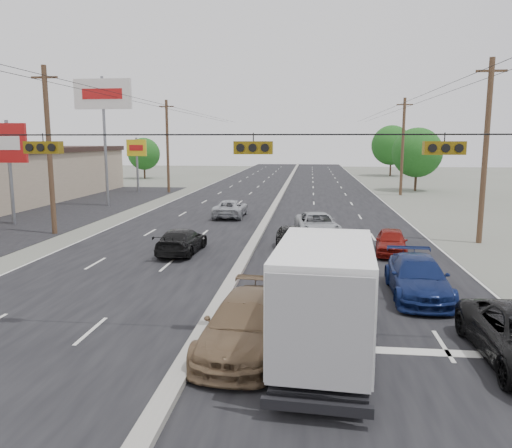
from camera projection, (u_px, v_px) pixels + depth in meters
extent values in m
plane|color=#606356|center=(203.00, 336.00, 14.56)|extent=(200.00, 200.00, 0.00)
cube|color=black|center=(275.00, 206.00, 43.97)|extent=(20.00, 160.00, 0.02)
cube|color=gray|center=(275.00, 204.00, 43.96)|extent=(0.50, 160.00, 0.20)
cube|color=black|center=(64.00, 210.00, 40.89)|extent=(10.00, 42.00, 0.02)
cylinder|color=#422D1E|center=(49.00, 152.00, 29.78)|extent=(0.30, 0.30, 10.00)
cube|color=#422D1E|center=(44.00, 77.00, 29.07)|extent=(1.60, 0.12, 0.12)
cylinder|color=#422D1E|center=(168.00, 147.00, 54.29)|extent=(0.30, 0.30, 10.00)
cube|color=#422D1E|center=(166.00, 106.00, 53.59)|extent=(1.60, 0.12, 0.12)
cylinder|color=#422D1E|center=(485.00, 153.00, 27.10)|extent=(0.30, 0.30, 10.00)
cube|color=#422D1E|center=(492.00, 71.00, 26.40)|extent=(1.60, 0.12, 0.12)
cylinder|color=#422D1E|center=(403.00, 147.00, 51.62)|extent=(0.30, 0.30, 10.00)
cube|color=#422D1E|center=(405.00, 105.00, 50.91)|extent=(1.60, 0.12, 0.12)
cylinder|color=black|center=(199.00, 135.00, 13.60)|extent=(25.00, 0.04, 0.04)
cube|color=#72590C|center=(44.00, 147.00, 14.14)|extent=(1.05, 0.30, 0.35)
cube|color=#72590C|center=(253.00, 148.00, 13.50)|extent=(1.05, 0.30, 0.35)
cube|color=#72590C|center=(444.00, 148.00, 12.96)|extent=(1.05, 0.30, 0.35)
cylinder|color=slate|center=(10.00, 173.00, 33.45)|extent=(0.24, 0.24, 7.00)
cube|color=#B21414|center=(8.00, 143.00, 33.12)|extent=(2.60, 0.25, 2.60)
cylinder|color=slate|center=(105.00, 143.00, 42.66)|extent=(0.24, 0.24, 11.00)
cube|color=silver|center=(103.00, 94.00, 41.99)|extent=(5.00, 0.25, 2.50)
cylinder|color=slate|center=(137.00, 165.00, 55.00)|extent=(0.24, 0.24, 6.00)
cube|color=gold|center=(137.00, 148.00, 54.69)|extent=(2.20, 0.25, 1.80)
cylinder|color=#382619|center=(145.00, 171.00, 75.57)|extent=(0.28, 0.28, 2.16)
sphere|color=#174813|center=(144.00, 154.00, 75.13)|extent=(4.80, 4.80, 4.80)
cylinder|color=#382619|center=(416.00, 180.00, 56.87)|extent=(0.28, 0.28, 2.52)
sphere|color=#174813|center=(417.00, 153.00, 56.36)|extent=(5.60, 5.60, 5.60)
cylinder|color=#382619|center=(390.00, 167.00, 81.24)|extent=(0.28, 0.28, 2.88)
sphere|color=#174813|center=(391.00, 145.00, 80.67)|extent=(6.40, 6.40, 6.40)
cube|color=black|center=(324.00, 341.00, 13.16)|extent=(2.53, 6.42, 0.22)
cube|color=white|center=(324.00, 294.00, 12.21)|extent=(2.57, 4.64, 2.51)
cube|color=white|center=(329.00, 290.00, 15.26)|extent=(2.27, 1.86, 1.62)
cylinder|color=black|center=(297.00, 313.00, 15.33)|extent=(0.33, 0.83, 0.81)
cylinder|color=black|center=(359.00, 317.00, 14.99)|extent=(0.33, 0.83, 0.81)
cylinder|color=black|center=(279.00, 372.00, 11.42)|extent=(0.33, 0.83, 0.81)
cylinder|color=black|center=(363.00, 379.00, 11.08)|extent=(0.33, 0.83, 0.81)
imported|color=brown|center=(246.00, 325.00, 13.47)|extent=(2.54, 5.21, 1.46)
imported|color=#A8230A|center=(307.00, 266.00, 19.95)|extent=(1.45, 4.08, 1.34)
imported|color=black|center=(292.00, 239.00, 25.64)|extent=(2.04, 4.01, 1.31)
imported|color=silver|center=(320.00, 262.00, 20.12)|extent=(2.11, 4.93, 1.58)
imported|color=#A3A6AA|center=(317.00, 225.00, 29.58)|extent=(2.94, 5.28, 1.40)
imported|color=#101E52|center=(418.00, 278.00, 18.12)|extent=(2.16, 4.98, 1.43)
imported|color=maroon|center=(391.00, 242.00, 24.97)|extent=(1.96, 3.89, 1.27)
imported|color=black|center=(182.00, 241.00, 25.19)|extent=(1.97, 4.45, 1.27)
imported|color=#A2A5A9|center=(230.00, 209.00, 37.16)|extent=(2.16, 4.66, 1.30)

